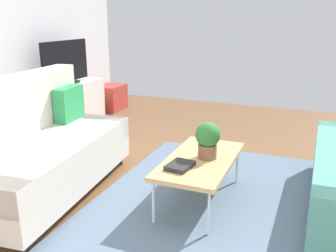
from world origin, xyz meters
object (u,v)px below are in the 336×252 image
Objects in this scene: couch_beige at (41,149)px; table_book_0 at (180,166)px; tv_console at (68,105)px; potted_plant at (208,139)px; vase_0 at (36,85)px; bottle_0 at (57,79)px; bottle_1 at (61,78)px; tv at (66,63)px; vase_1 at (45,82)px; coffee_table at (200,161)px; storage_trunk at (111,97)px; bottle_2 at (66,80)px.

couch_beige is 1.33m from table_book_0.
tv_console is 4.29× the size of potted_plant.
vase_0 is 0.65× the size of bottle_0.
vase_0 is (0.96, 2.70, 0.12)m from potted_plant.
bottle_1 reaches higher than vase_0.
tv is 5.62× the size of vase_1.
coffee_table is at bearing -113.96° from vase_1.
potted_plant is 0.37m from table_book_0.
bottle_0 is at bearing -15.17° from vase_0.
tv_console is 7.87× the size of vase_1.
bottle_2 is (-1.15, 0.06, 0.49)m from storage_trunk.
couch_beige is 11.12× the size of vase_1.
couch_beige is 2.09m from bottle_0.
vase_1 is 0.74× the size of bottle_1.
storage_trunk is (2.67, 2.50, -0.17)m from coffee_table.
table_book_0 is at bearing 154.22° from potted_plant.
storage_trunk is 2.17× the size of bottle_1.
tv_console is (1.57, 2.60, -0.07)m from coffee_table.
bottle_1 is (0.43, -0.09, 0.05)m from vase_0.
tv reaches higher than coffee_table.
couch_beige is 1.41× the size of tv_console.
bottle_1 is at bearing 0.00° from bottle_0.
bottle_1 reaches higher than vase_1.
tv is at bearing 53.62° from table_book_0.
vase_0 is at bearing 63.89° from table_book_0.
couch_beige is 2.30m from tv_console.
potted_plant reaches higher than storage_trunk.
tv is 0.25m from bottle_1.
potted_plant is (-2.64, -2.55, 0.38)m from storage_trunk.
table_book_0 is at bearing 160.34° from coffee_table.
bottle_2 is at bearing 0.00° from bottle_1.
tv_console is 0.63m from tv.
tv is at bearing 20.42° from bottle_2.
tv is at bearing -90.00° from tv_console.
bottle_2 is (-0.05, -0.02, -0.24)m from tv.
bottle_2 is at bearing -155.21° from couch_beige.
bottle_1 reaches higher than bottle_2.
storage_trunk is at bearing -166.63° from couch_beige.
tv_console is at bearing 36.67° from bottle_2.
tv_console is (1.96, 1.18, -0.12)m from couch_beige.
couch_beige is at bearing -148.94° from tv_console.
coffee_table is 0.21m from potted_plant.
couch_beige reaches higher than bottle_1.
potted_plant is (0.43, -1.47, 0.16)m from couch_beige.
potted_plant is at bearing -120.23° from tv.
vase_0 is 0.53m from bottle_2.
vase_1 is at bearing 172.72° from tv_console.
table_book_0 is at bearing -122.71° from bottle_0.
storage_trunk is at bearing -2.98° from bottle_2.
coffee_table is at bearing 125.17° from potted_plant.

